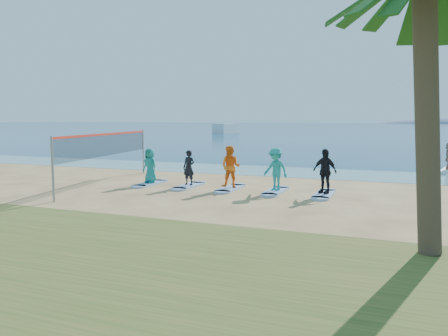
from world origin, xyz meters
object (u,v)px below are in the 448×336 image
(student_1, at_px, (189,168))
(student_3, at_px, (276,169))
(surfboard_1, at_px, (189,186))
(surfboard_2, at_px, (231,188))
(surfboard_0, at_px, (150,183))
(surfboard_4, at_px, (324,194))
(surfboard_3, at_px, (275,191))
(student_4, at_px, (325,171))
(boat_offshore_a, at_px, (226,133))
(student_2, at_px, (231,167))
(student_0, at_px, (150,165))
(volleyball_net, at_px, (107,145))

(student_1, xyz_separation_m, student_3, (4.14, 0.00, 0.11))
(surfboard_1, relative_size, surfboard_2, 1.00)
(surfboard_0, xyz_separation_m, surfboard_4, (8.27, 0.00, 0.00))
(surfboard_3, bearing_deg, surfboard_1, 180.00)
(student_3, bearing_deg, surfboard_2, -158.84)
(surfboard_2, xyz_separation_m, student_4, (4.14, 0.00, 0.96))
(boat_offshore_a, xyz_separation_m, student_1, (25.75, -71.17, 0.90))
(student_4, bearing_deg, student_2, -156.06)
(boat_offshore_a, height_order, surfboard_0, boat_offshore_a)
(boat_offshore_a, height_order, student_0, student_0)
(student_1, bearing_deg, boat_offshore_a, 118.69)
(surfboard_0, bearing_deg, surfboard_3, 0.00)
(student_0, relative_size, student_4, 0.90)
(surfboard_1, bearing_deg, surfboard_4, 0.00)
(student_2, distance_m, student_3, 2.07)
(surfboard_4, bearing_deg, surfboard_3, 180.00)
(boat_offshore_a, bearing_deg, student_2, -63.81)
(boat_offshore_a, bearing_deg, student_4, -60.98)
(volleyball_net, distance_m, student_1, 4.14)
(student_2, bearing_deg, student_1, -179.90)
(student_4, bearing_deg, surfboard_2, -156.06)
(boat_offshore_a, xyz_separation_m, surfboard_3, (29.88, -71.17, 0.04))
(student_0, relative_size, surfboard_4, 0.75)
(surfboard_0, relative_size, surfboard_4, 1.00)
(surfboard_3, bearing_deg, student_3, 0.00)
(student_3, bearing_deg, student_0, -158.84)
(student_1, height_order, student_4, student_4)
(surfboard_3, distance_m, student_4, 2.28)
(student_2, height_order, student_3, student_2)
(student_2, bearing_deg, student_3, 0.10)
(student_0, xyz_separation_m, surfboard_3, (6.20, 0.00, -0.87))
(student_1, relative_size, surfboard_4, 0.73)
(surfboard_0, height_order, surfboard_2, same)
(surfboard_0, xyz_separation_m, student_4, (8.27, 0.00, 0.96))
(volleyball_net, xyz_separation_m, student_2, (6.00, 0.79, -0.88))
(student_1, xyz_separation_m, surfboard_3, (4.14, 0.00, -0.85))
(boat_offshore_a, xyz_separation_m, student_4, (31.95, -71.17, 1.01))
(boat_offshore_a, distance_m, student_1, 75.69)
(volleyball_net, height_order, student_4, volleyball_net)
(boat_offshore_a, bearing_deg, surfboard_1, -65.27)
(volleyball_net, height_order, surfboard_3, volleyball_net)
(surfboard_1, xyz_separation_m, surfboard_3, (4.14, 0.00, 0.00))
(surfboard_0, xyz_separation_m, student_2, (4.14, 0.00, 0.98))
(volleyball_net, xyz_separation_m, student_4, (10.14, 0.79, -0.89))
(surfboard_1, bearing_deg, student_3, 0.00)
(surfboard_1, height_order, student_2, student_2)
(surfboard_4, relative_size, student_4, 1.20)
(student_3, height_order, student_4, student_4)
(surfboard_1, relative_size, student_1, 1.36)
(surfboard_2, xyz_separation_m, student_2, (0.00, 0.00, 0.98))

